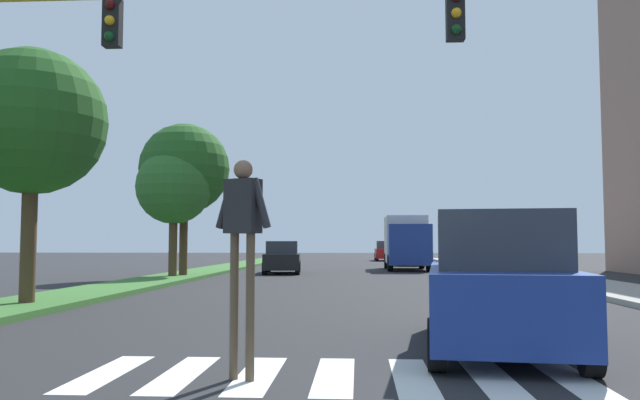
{
  "coord_description": "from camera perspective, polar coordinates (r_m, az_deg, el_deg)",
  "views": [
    {
      "loc": [
        0.28,
        0.44,
        1.54
      ],
      "look_at": [
        -0.6,
        15.13,
        2.54
      ],
      "focal_mm": 35.7,
      "sensor_mm": 36.0,
      "label": 1
    }
  ],
  "objects": [
    {
      "name": "ground_plane",
      "position": [
        29.6,
        2.92,
        -6.85
      ],
      "size": [
        140.0,
        140.0,
        0.0
      ],
      "primitive_type": "plane",
      "color": "#262628"
    },
    {
      "name": "crosswalk",
      "position": [
        7.64,
        1.3,
        -15.47
      ],
      "size": [
        5.85,
        2.2,
        0.01
      ],
      "color": "silver",
      "rests_on": "ground_plane"
    },
    {
      "name": "median_strip",
      "position": [
        28.7,
        -12.57,
        -6.71
      ],
      "size": [
        2.43,
        64.0,
        0.15
      ],
      "primitive_type": "cube",
      "color": "#386B2D",
      "rests_on": "ground_plane"
    },
    {
      "name": "tree_mid",
      "position": [
        16.77,
        -24.39,
        6.35
      ],
      "size": [
        3.5,
        3.5,
        6.05
      ],
      "color": "#4C3823",
      "rests_on": "median_strip"
    },
    {
      "name": "tree_far",
      "position": [
        27.86,
        -12.97,
        1.14
      ],
      "size": [
        3.21,
        3.21,
        5.41
      ],
      "color": "#4C3823",
      "rests_on": "median_strip"
    },
    {
      "name": "tree_distant",
      "position": [
        28.7,
        -12.05,
        2.74
      ],
      "size": [
        3.96,
        3.96,
        6.65
      ],
      "color": "#4C3823",
      "rests_on": "median_strip"
    },
    {
      "name": "sidewalk_right",
      "position": [
        28.73,
        19.75,
        -6.57
      ],
      "size": [
        3.0,
        64.0,
        0.15
      ],
      "primitive_type": "cube",
      "color": "#9E9991",
      "rests_on": "ground_plane"
    },
    {
      "name": "traffic_light_gantry",
      "position": [
        10.98,
        -17.99,
        11.45
      ],
      "size": [
        10.08,
        0.3,
        6.0
      ],
      "color": "gold",
      "rests_on": "median_strip"
    },
    {
      "name": "pedestrian_performer",
      "position": [
        7.3,
        -6.94,
        -2.89
      ],
      "size": [
        0.72,
        0.39,
        2.49
      ],
      "color": "brown",
      "rests_on": "ground_plane"
    },
    {
      "name": "suv_crossing",
      "position": [
        9.7,
        15.58,
        -7.34
      ],
      "size": [
        2.47,
        4.8,
        1.97
      ],
      "color": "navy",
      "rests_on": "ground_plane"
    },
    {
      "name": "sedan_midblock",
      "position": [
        32.46,
        -3.4,
        -5.25
      ],
      "size": [
        2.12,
        4.24,
        1.63
      ],
      "color": "black",
      "rests_on": "ground_plane"
    },
    {
      "name": "sedan_distant",
      "position": [
        44.24,
        7.81,
        -4.82
      ],
      "size": [
        2.13,
        4.35,
        1.69
      ],
      "color": "gray",
      "rests_on": "ground_plane"
    },
    {
      "name": "sedan_far_horizon",
      "position": [
        55.81,
        5.89,
        -4.62
      ],
      "size": [
        1.84,
        4.41,
        1.72
      ],
      "color": "maroon",
      "rests_on": "ground_plane"
    },
    {
      "name": "truck_box_delivery",
      "position": [
        37.12,
        7.75,
        -3.69
      ],
      "size": [
        2.4,
        6.2,
        3.1
      ],
      "color": "navy",
      "rests_on": "ground_plane"
    }
  ]
}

